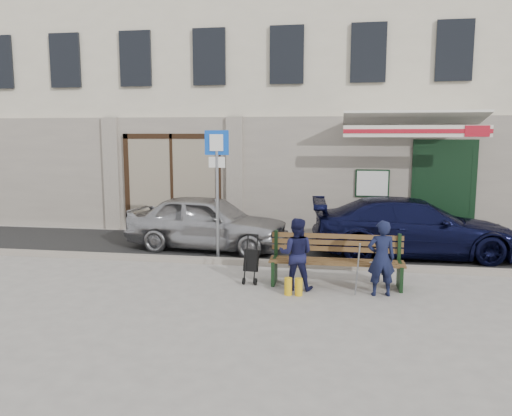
% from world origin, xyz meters
% --- Properties ---
extents(ground, '(80.00, 80.00, 0.00)m').
position_xyz_m(ground, '(0.00, 0.00, 0.00)').
color(ground, '#9E9991').
rests_on(ground, ground).
extents(asphalt_lane, '(60.00, 3.20, 0.01)m').
position_xyz_m(asphalt_lane, '(0.00, 3.10, 0.01)').
color(asphalt_lane, '#282828').
rests_on(asphalt_lane, ground).
extents(curb, '(60.00, 0.18, 0.12)m').
position_xyz_m(curb, '(0.00, 1.50, 0.06)').
color(curb, '#9E9384').
rests_on(curb, ground).
extents(building, '(20.00, 8.27, 10.00)m').
position_xyz_m(building, '(0.01, 8.45, 4.97)').
color(building, beige).
rests_on(building, ground).
extents(car_silver, '(4.01, 1.98, 1.31)m').
position_xyz_m(car_silver, '(-1.64, 2.81, 0.66)').
color(car_silver, '#A5A5AA').
rests_on(car_silver, ground).
extents(car_navy, '(4.62, 2.11, 1.31)m').
position_xyz_m(car_navy, '(3.09, 2.89, 0.66)').
color(car_navy, black).
rests_on(car_navy, ground).
extents(parking_sign, '(0.52, 0.08, 2.81)m').
position_xyz_m(parking_sign, '(-1.17, 1.87, 1.90)').
color(parking_sign, gray).
rests_on(parking_sign, ground).
extents(bench, '(2.40, 1.17, 0.98)m').
position_xyz_m(bench, '(1.35, 0.31, 0.46)').
color(bench, brown).
rests_on(bench, ground).
extents(man, '(0.52, 0.39, 1.30)m').
position_xyz_m(man, '(2.15, -0.13, 0.65)').
color(man, '#121732').
rests_on(man, ground).
extents(woman, '(0.64, 0.51, 1.27)m').
position_xyz_m(woman, '(0.70, 0.00, 0.64)').
color(woman, '#141537').
rests_on(woman, ground).
extents(stroller, '(0.28, 0.38, 0.89)m').
position_xyz_m(stroller, '(-0.15, 0.28, 0.39)').
color(stroller, black).
rests_on(stroller, ground).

